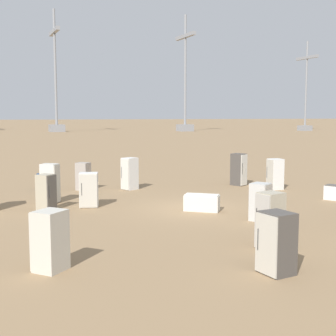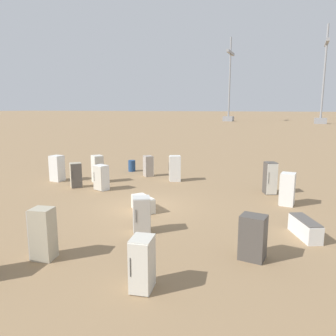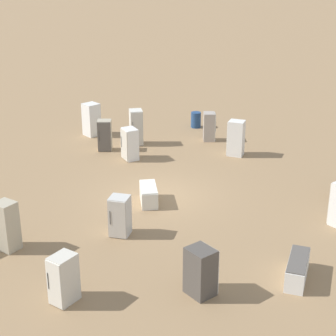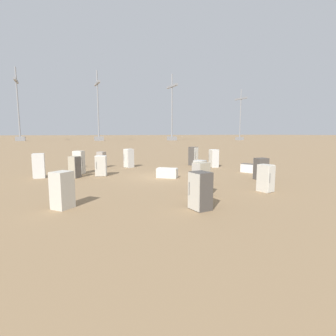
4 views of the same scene
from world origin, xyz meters
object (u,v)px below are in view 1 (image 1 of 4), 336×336
at_px(discarded_fridge_9, 275,174).
at_px(discarded_fridge_15, 270,221).
at_px(discarded_fridge_8, 260,202).
at_px(discarded_fridge_2, 89,190).
at_px(rusty_barrel, 42,181).
at_px(power_pylon_2, 56,94).
at_px(discarded_fridge_6, 50,241).
at_px(discarded_fridge_3, 239,169).
at_px(discarded_fridge_11, 83,176).
at_px(power_pylon_0, 306,103).
at_px(power_pylon_1, 185,96).
at_px(discarded_fridge_5, 202,203).
at_px(discarded_fridge_4, 276,243).
at_px(discarded_fridge_1, 130,174).
at_px(discarded_fridge_14, 46,192).
at_px(discarded_fridge_7, 50,183).

bearing_deg(discarded_fridge_9, discarded_fridge_15, 147.88).
distance_m(discarded_fridge_8, discarded_fridge_15, 3.79).
xyz_separation_m(discarded_fridge_2, discarded_fridge_9, (-0.84, 10.46, 0.07)).
bearing_deg(rusty_barrel, discarded_fridge_15, 17.34).
xyz_separation_m(power_pylon_2, discarded_fridge_6, (106.47, -19.44, -8.50)).
distance_m(discarded_fridge_3, discarded_fridge_11, 8.76).
height_order(power_pylon_2, discarded_fridge_2, power_pylon_2).
distance_m(discarded_fridge_2, rusty_barrel, 6.02).
height_order(power_pylon_0, discarded_fridge_3, power_pylon_0).
relative_size(power_pylon_1, discarded_fridge_6, 18.70).
xyz_separation_m(power_pylon_0, discarded_fridge_3, (77.43, -69.29, -6.37)).
bearing_deg(discarded_fridge_5, discarded_fridge_8, -115.78).
bearing_deg(discarded_fridge_6, power_pylon_0, 6.40).
height_order(discarded_fridge_4, discarded_fridge_5, discarded_fridge_4).
distance_m(discarded_fridge_1, discarded_fridge_8, 9.40).
relative_size(discarded_fridge_11, discarded_fridge_14, 0.97).
bearing_deg(rusty_barrel, discarded_fridge_1, 65.40).
distance_m(discarded_fridge_7, discarded_fridge_14, 1.75).
bearing_deg(discarded_fridge_11, discarded_fridge_14, -74.26).
distance_m(discarded_fridge_2, discarded_fridge_3, 9.89).
relative_size(power_pylon_2, rusty_barrel, 34.75).
bearing_deg(discarded_fridge_7, power_pylon_0, 169.20).
distance_m(discarded_fridge_14, discarded_fridge_15, 9.96).
xyz_separation_m(discarded_fridge_6, discarded_fridge_9, (-8.74, 13.45, 0.04)).
height_order(discarded_fridge_7, discarded_fridge_14, discarded_fridge_7).
relative_size(power_pylon_1, discarded_fridge_7, 16.33).
distance_m(power_pylon_0, rusty_barrel, 109.37).
bearing_deg(power_pylon_2, discarded_fridge_2, -9.48).
xyz_separation_m(discarded_fridge_6, discarded_fridge_15, (0.60, 6.37, 0.07)).
relative_size(discarded_fridge_1, discarded_fridge_14, 1.12).
bearing_deg(discarded_fridge_2, discarded_fridge_11, -81.93).
xyz_separation_m(power_pylon_2, discarded_fridge_2, (98.57, -16.45, -8.53)).
relative_size(discarded_fridge_6, discarded_fridge_15, 0.92).
distance_m(discarded_fridge_14, rusty_barrel, 5.98).
xyz_separation_m(discarded_fridge_4, rusty_barrel, (-16.33, -3.31, -0.36)).
height_order(discarded_fridge_1, discarded_fridge_15, discarded_fridge_1).
relative_size(discarded_fridge_3, discarded_fridge_15, 1.07).
height_order(discarded_fridge_7, discarded_fridge_15, discarded_fridge_7).
distance_m(discarded_fridge_6, discarded_fridge_15, 6.40).
xyz_separation_m(power_pylon_1, discarded_fridge_1, (85.52, -44.38, -8.26)).
xyz_separation_m(power_pylon_1, rusty_barrel, (83.54, -48.71, -8.69)).
bearing_deg(discarded_fridge_1, discarded_fridge_6, 127.80).
xyz_separation_m(discarded_fridge_3, discarded_fridge_14, (2.92, -11.28, -0.15)).
height_order(power_pylon_2, discarded_fridge_7, power_pylon_2).
xyz_separation_m(discarded_fridge_1, discarded_fridge_14, (3.95, -5.04, -0.10)).
distance_m(power_pylon_2, discarded_fridge_11, 95.52).
xyz_separation_m(discarded_fridge_8, discarded_fridge_15, (3.27, -1.92, 0.13)).
distance_m(power_pylon_1, discarded_fridge_7, 100.85).
relative_size(discarded_fridge_3, discarded_fridge_7, 1.01).
bearing_deg(discarded_fridge_2, power_pylon_2, -80.81).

